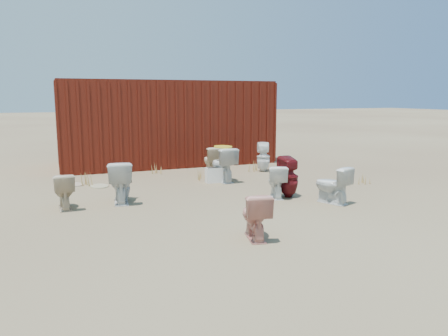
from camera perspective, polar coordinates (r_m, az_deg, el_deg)
name	(u,v)px	position (r m, az deg, el deg)	size (l,w,h in m)	color
ground	(236,201)	(8.31, 1.56, -4.37)	(100.00, 100.00, 0.00)	brown
shipping_container	(166,123)	(13.03, -7.65, 5.90)	(6.00, 2.40, 2.40)	#4B150C
toilet_front_a	(120,182)	(8.36, -13.42, -1.77)	(0.44, 0.78, 0.79)	silver
toilet_front_pink	(255,215)	(6.13, 4.08, -6.20)	(0.37, 0.65, 0.67)	#DB8D7E
toilet_front_c	(276,181)	(8.62, 6.87, -1.73)	(0.36, 0.64, 0.65)	white
toilet_front_maroon	(289,177)	(8.66, 8.46, -1.17)	(0.36, 0.37, 0.81)	#611014
toilet_front_e	(332,185)	(8.34, 13.95, -2.14)	(0.39, 0.68, 0.70)	white
toilet_back_a	(122,184)	(8.51, -13.14, -2.11)	(0.29, 0.29, 0.64)	silver
toilet_back_beige_left	(64,191)	(8.20, -20.17, -2.85)	(0.36, 0.63, 0.64)	beige
toilet_back_beige_right	(212,161)	(11.02, -1.60, 0.97)	(0.41, 0.71, 0.73)	beige
toilet_back_yellowlid	(223,165)	(10.13, -0.13, 0.46)	(0.45, 0.79, 0.81)	silver
toilet_back_e	(263,157)	(11.56, 5.16, 1.44)	(0.35, 0.35, 0.77)	white
yellow_lid	(223,147)	(10.07, -0.13, 2.80)	(0.41, 0.51, 0.03)	yellow
loose_tank	(216,175)	(10.07, -1.01, -0.91)	(0.50, 0.20, 0.35)	white
loose_lid_near	(99,186)	(10.02, -15.97, -2.29)	(0.38, 0.49, 0.02)	#BBB287
loose_lid_far	(75,185)	(10.36, -18.92, -2.06)	(0.36, 0.47, 0.02)	tan
weed_clump_a	(88,178)	(10.15, -17.34, -1.31)	(0.36, 0.36, 0.33)	#A48241
weed_clump_b	(202,174)	(10.48, -2.91, -0.80)	(0.32, 0.32, 0.25)	#A48241
weed_clump_c	(254,164)	(11.66, 3.95, 0.49)	(0.36, 0.36, 0.35)	#A48241
weed_clump_d	(156,169)	(11.34, -8.89, -0.07)	(0.30, 0.30, 0.27)	#A48241
weed_clump_e	(222,164)	(11.83, -0.25, 0.48)	(0.34, 0.34, 0.29)	#A48241
weed_clump_f	(362,179)	(10.45, 17.58, -1.38)	(0.28, 0.28, 0.21)	#A48241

